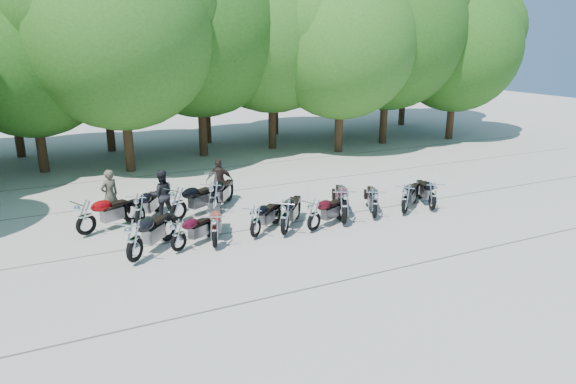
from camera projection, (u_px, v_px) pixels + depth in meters
name	position (u px, v px, depth m)	size (l,w,h in m)	color
ground	(309.00, 238.00, 15.97)	(90.00, 90.00, 0.00)	gray
tree_2	(29.00, 55.00, 22.58)	(7.31, 7.31, 8.97)	#3A2614
tree_3	(119.00, 31.00, 22.43)	(8.70, 8.70, 10.67)	#3A2614
tree_4	(198.00, 26.00, 25.64)	(9.13, 9.13, 11.20)	#3A2614
tree_5	(271.00, 28.00, 27.44)	(9.04, 9.04, 11.10)	#3A2614
tree_6	(341.00, 43.00, 26.81)	(8.00, 8.00, 9.82)	#3A2614
tree_7	(388.00, 32.00, 28.99)	(8.79, 8.79, 10.79)	#3A2614
tree_8	(457.00, 48.00, 30.66)	(7.53, 7.53, 9.25)	#3A2614
tree_10	(5.00, 46.00, 25.62)	(7.78, 7.78, 9.55)	#3A2614
tree_11	(102.00, 49.00, 27.07)	(7.56, 7.56, 9.28)	#3A2614
tree_12	(204.00, 44.00, 29.34)	(7.88, 7.88, 9.67)	#3A2614
tree_13	(274.00, 39.00, 32.15)	(8.31, 8.31, 10.20)	#3A2614
tree_14	(340.00, 42.00, 32.66)	(8.02, 8.02, 9.84)	#3A2614
tree_15	(407.00, 24.00, 35.58)	(9.67, 9.67, 11.86)	#3A2614
motorcycle_0	(134.00, 240.00, 13.91)	(0.77, 2.52, 1.43)	black
motorcycle_1	(178.00, 234.00, 14.70)	(0.62, 2.03, 1.15)	#3D0816
motorcycle_2	(215.00, 229.00, 14.94)	(0.68, 2.24, 1.26)	maroon
motorcycle_3	(255.00, 221.00, 15.74)	(0.64, 2.11, 1.19)	black
motorcycle_4	(285.00, 216.00, 15.90)	(0.73, 2.39, 1.35)	black
motorcycle_5	(314.00, 214.00, 16.28)	(0.66, 2.16, 1.22)	#3B080F
motorcycle_6	(344.00, 205.00, 16.83)	(0.78, 2.56, 1.45)	black
motorcycle_7	(375.00, 203.00, 17.44)	(0.66, 2.17, 1.22)	black
motorcycle_8	(405.00, 198.00, 17.89)	(0.67, 2.21, 1.25)	black
motorcycle_9	(433.00, 195.00, 18.31)	(0.66, 2.17, 1.22)	black
motorcycle_10	(85.00, 217.00, 15.88)	(0.72, 2.38, 1.35)	#8B0508
motorcycle_11	(140.00, 209.00, 16.74)	(0.69, 2.27, 1.28)	black
motorcycle_12	(178.00, 203.00, 17.17)	(0.74, 2.44, 1.38)	black
motorcycle_13	(214.00, 197.00, 17.85)	(0.74, 2.44, 1.38)	black
rider_0	(110.00, 195.00, 17.34)	(0.65, 0.42, 1.78)	#504939
rider_1	(162.00, 195.00, 17.50)	(0.84, 0.65, 1.72)	black
rider_2	(220.00, 181.00, 19.21)	(1.00, 0.42, 1.71)	black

